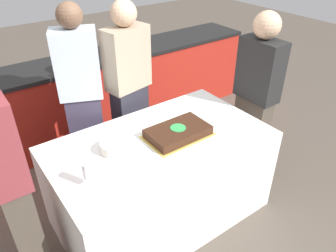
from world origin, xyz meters
TOP-DOWN VIEW (x-y plane):
  - ground_plane at (0.00, 0.00)m, footprint 14.00×14.00m
  - back_counter at (0.00, 1.56)m, footprint 4.40×0.58m
  - dining_table at (0.00, 0.00)m, footprint 1.67×0.96m
  - cake at (0.14, -0.03)m, footprint 0.51×0.32m
  - plate_stack at (-0.34, 0.08)m, footprint 0.20×0.20m
  - wine_glass at (-0.64, -0.14)m, footprint 0.07×0.07m
  - side_plate_near_cake at (0.11, 0.26)m, footprint 0.19×0.19m
  - person_cutting_cake at (0.14, 0.70)m, footprint 0.42×0.27m
  - person_seated_left at (-1.06, 0.00)m, footprint 0.20×0.36m
  - person_seated_right at (1.06, 0.00)m, footprint 0.23×0.39m
  - person_standing_back at (-0.30, 0.70)m, footprint 0.39×0.32m

SIDE VIEW (x-z plane):
  - ground_plane at x=0.00m, z-range 0.00..0.00m
  - dining_table at x=0.00m, z-range 0.00..0.77m
  - back_counter at x=0.00m, z-range 0.00..0.92m
  - side_plate_near_cake at x=0.11m, z-range 0.77..0.78m
  - cake at x=0.14m, z-range 0.77..0.85m
  - plate_stack at x=-0.34m, z-range 0.77..0.85m
  - person_seated_right at x=1.06m, z-range 0.04..1.62m
  - person_seated_left at x=-1.06m, z-range 0.03..1.69m
  - person_cutting_cake at x=0.14m, z-range 0.04..1.70m
  - person_standing_back at x=-0.30m, z-range 0.04..1.74m
  - wine_glass at x=-0.64m, z-range 0.80..0.97m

